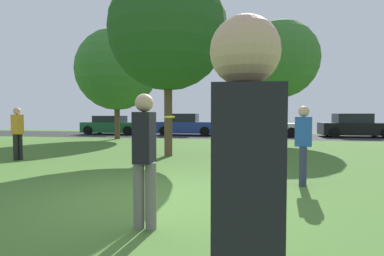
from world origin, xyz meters
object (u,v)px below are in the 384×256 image
oak_tree_center (117,70)px  parked_car_black (355,126)px  oak_tree_left (168,31)px  maple_tree_near (280,60)px  street_lamp_post (237,100)px  parked_car_green (112,126)px  person_catcher (17,131)px  person_walking (145,154)px  person_thrower (303,142)px  person_bystander (244,245)px  parked_car_blue (186,125)px  frisbee_disc (170,117)px  parked_car_white (267,127)px

oak_tree_center → parked_car_black: (14.50, 4.14, -3.42)m
oak_tree_left → maple_tree_near: size_ratio=1.00×
street_lamp_post → parked_car_green: bearing=156.7°
person_catcher → street_lamp_post: size_ratio=0.37×
oak_tree_left → person_walking: size_ratio=3.73×
maple_tree_near → parked_car_black: (5.19, 4.54, -3.64)m
person_walking → street_lamp_post: 13.62m
person_walking → oak_tree_left: bearing=10.7°
person_thrower → street_lamp_post: size_ratio=0.36×
person_bystander → person_thrower: bearing=-16.8°
oak_tree_left → person_bystander: (2.68, -9.27, -3.34)m
parked_car_green → street_lamp_post: 10.24m
person_thrower → oak_tree_left: bearing=-31.1°
oak_tree_left → person_walking: oak_tree_left is taller
oak_tree_center → parked_car_blue: bearing=50.9°
maple_tree_near → person_walking: 13.79m
person_catcher → parked_car_blue: bearing=90.7°
oak_tree_center → person_bystander: size_ratio=3.63×
person_walking → parked_car_black: bearing=-26.3°
oak_tree_center → frisbee_disc: bearing=-59.8°
person_catcher → parked_car_blue: size_ratio=0.42×
oak_tree_left → parked_car_white: oak_tree_left is taller
maple_tree_near → parked_car_blue: bearing=142.7°
oak_tree_left → street_lamp_post: bearing=72.3°
parked_car_white → parked_car_black: size_ratio=0.95×
person_catcher → frisbee_disc: bearing=0.0°
person_catcher → parked_car_green: size_ratio=0.39×
person_walking → parked_car_green: (-8.53, 17.53, -0.32)m
street_lamp_post → oak_tree_center: bearing=-179.1°
oak_tree_left → person_bystander: oak_tree_left is taller
maple_tree_near → frisbee_disc: size_ratio=17.03×
frisbee_disc → parked_car_green: 16.07m
oak_tree_center → street_lamp_post: size_ratio=1.45×
parked_car_blue → person_bystander: bearing=-78.2°
oak_tree_left → frisbee_disc: size_ratio=17.09×
oak_tree_center → maple_tree_near: 9.32m
person_catcher → street_lamp_post: 11.00m
person_bystander → parked_car_white: size_ratio=0.44×
person_catcher → parked_car_white: person_catcher is taller
person_thrower → street_lamp_post: 10.90m
parked_car_blue → street_lamp_post: bearing=-47.3°
parked_car_black → person_thrower: bearing=-111.4°
person_bystander → parked_car_green: person_bystander is taller
parked_car_white → parked_car_black: parked_car_black is taller
oak_tree_center → parked_car_green: 5.82m
person_catcher → person_bystander: (7.17, -7.50, 0.07)m
parked_car_black → oak_tree_left: bearing=-131.4°
person_walking → parked_car_blue: 17.81m
oak_tree_left → oak_tree_center: bearing=126.0°
oak_tree_left → parked_car_black: bearing=48.6°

